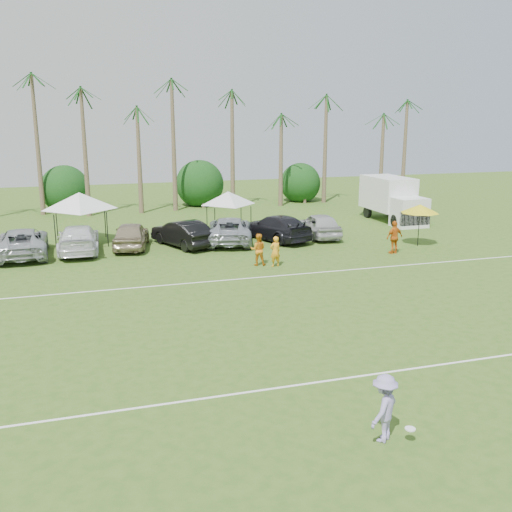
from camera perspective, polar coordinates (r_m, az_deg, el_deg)
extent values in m
plane|color=#395A1B|center=(15.99, 2.02, -16.50)|extent=(120.00, 120.00, 0.00)
cube|color=white|center=(17.66, -0.15, -13.37)|extent=(80.00, 0.10, 0.01)
cube|color=white|center=(28.59, -7.15, -2.75)|extent=(80.00, 0.10, 0.01)
cone|color=brown|center=(51.23, -21.17, 9.93)|extent=(0.44, 0.44, 11.00)
cone|color=brown|center=(51.22, -16.52, 8.59)|extent=(0.44, 0.44, 8.00)
cone|color=brown|center=(51.38, -12.04, 9.43)|extent=(0.44, 0.44, 9.00)
cone|color=brown|center=(51.86, -7.60, 10.19)|extent=(0.44, 0.44, 10.00)
cone|color=brown|center=(52.64, -3.24, 10.88)|extent=(0.44, 0.44, 11.00)
cone|color=brown|center=(54.14, 1.99, 9.38)|extent=(0.44, 0.44, 8.00)
cone|color=brown|center=(55.93, 6.92, 9.94)|extent=(0.44, 0.44, 9.00)
cone|color=brown|center=(58.10, 11.53, 10.40)|extent=(0.44, 0.44, 10.00)
cone|color=brown|center=(60.08, 14.97, 10.80)|extent=(0.44, 0.44, 11.00)
cylinder|color=brown|center=(52.59, -18.48, 4.95)|extent=(0.30, 0.30, 1.40)
sphere|color=#0F3812|center=(52.45, -18.57, 6.13)|extent=(4.00, 4.00, 4.00)
cylinder|color=brown|center=(53.62, -5.52, 5.74)|extent=(0.30, 0.30, 1.40)
sphere|color=#0F3812|center=(53.48, -5.54, 6.91)|extent=(4.00, 4.00, 4.00)
cylinder|color=brown|center=(56.45, 4.53, 6.16)|extent=(0.30, 0.30, 1.40)
sphere|color=#0F3812|center=(56.31, 4.55, 7.27)|extent=(4.00, 4.00, 4.00)
imported|color=#FAA11B|center=(31.45, 1.94, 0.46)|extent=(0.68, 0.50, 1.70)
imported|color=orange|center=(31.69, 0.22, 0.65)|extent=(1.03, 0.90, 1.79)
imported|color=#CF6417|center=(35.43, 13.68, 1.83)|extent=(1.25, 0.71, 2.01)
cube|color=white|center=(47.22, 13.02, 6.14)|extent=(2.63, 4.81, 2.61)
cube|color=white|center=(44.54, 15.10, 4.23)|extent=(2.41, 1.89, 2.19)
cube|color=black|center=(43.94, 15.61, 3.66)|extent=(2.40, 0.32, 1.04)
cube|color=#E5590C|center=(47.95, 14.36, 5.61)|extent=(0.03, 1.67, 0.94)
cylinder|color=black|center=(44.27, 13.76, 3.43)|extent=(0.32, 0.94, 0.94)
cylinder|color=black|center=(45.37, 16.03, 3.54)|extent=(0.32, 0.94, 0.94)
cylinder|color=black|center=(48.03, 11.09, 4.35)|extent=(0.32, 0.94, 0.94)
cylinder|color=black|center=(49.04, 13.25, 4.43)|extent=(0.32, 0.94, 0.94)
cylinder|color=black|center=(37.50, -19.45, 2.25)|extent=(0.06, 0.06, 2.23)
cylinder|color=black|center=(37.48, -14.64, 2.58)|extent=(0.06, 0.06, 2.23)
cylinder|color=black|center=(40.60, -19.30, 3.08)|extent=(0.06, 0.06, 2.23)
cylinder|color=black|center=(40.58, -14.86, 3.39)|extent=(0.06, 0.06, 2.23)
pyramid|color=white|center=(38.67, -17.29, 6.09)|extent=(4.82, 4.82, 1.12)
cylinder|color=black|center=(40.21, -4.13, 3.48)|extent=(0.06, 0.06, 1.90)
cylinder|color=black|center=(40.87, -0.51, 3.68)|extent=(0.06, 0.06, 1.90)
cylinder|color=black|center=(42.76, -4.93, 4.08)|extent=(0.06, 0.06, 1.90)
cylinder|color=black|center=(43.38, -1.51, 4.26)|extent=(0.06, 0.06, 1.90)
pyramid|color=silver|center=(41.50, -2.80, 6.47)|extent=(4.10, 4.10, 0.95)
cylinder|color=black|center=(37.95, 15.96, 2.77)|extent=(0.05, 0.05, 2.42)
cone|color=yellow|center=(37.75, 16.08, 4.57)|extent=(2.42, 2.42, 0.55)
imported|color=#9B8DC9|center=(15.24, 12.68, -14.62)|extent=(1.32, 1.23, 1.79)
cylinder|color=white|center=(15.50, 15.17, -16.34)|extent=(0.27, 0.27, 0.03)
imported|color=#A0A3A7|center=(36.51, -22.32, 1.27)|extent=(3.02, 6.17, 1.69)
imported|color=white|center=(36.43, -17.33, 1.65)|extent=(2.56, 5.89, 1.69)
imported|color=gray|center=(36.78, -12.38, 2.07)|extent=(2.90, 5.24, 1.69)
imported|color=black|center=(36.73, -7.37, 2.26)|extent=(3.61, 5.41, 1.69)
imported|color=#92969D|center=(37.61, -2.65, 2.63)|extent=(4.28, 6.59, 1.69)
imported|color=black|center=(38.37, 2.02, 2.85)|extent=(4.05, 6.26, 1.69)
imported|color=#B7B7B7|center=(39.52, 6.38, 3.10)|extent=(2.48, 5.12, 1.69)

